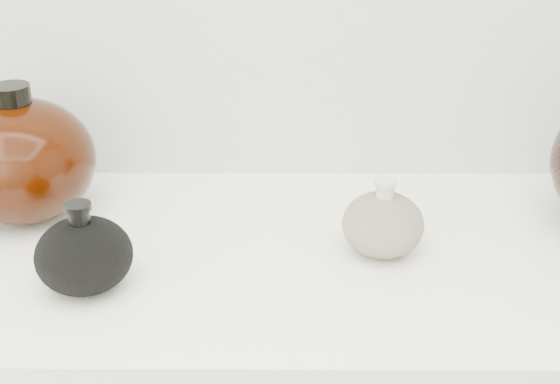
{
  "coord_description": "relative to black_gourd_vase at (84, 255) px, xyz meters",
  "views": [
    {
      "loc": [
        0.03,
        0.04,
        1.43
      ],
      "look_at": [
        0.03,
        0.92,
        1.0
      ],
      "focal_mm": 50.0,
      "sensor_mm": 36.0,
      "label": 1
    }
  ],
  "objects": [
    {
      "name": "cream_gourd_vase",
      "position": [
        0.37,
        0.09,
        -0.0
      ],
      "size": [
        0.13,
        0.13,
        0.11
      ],
      "color": "beige",
      "rests_on": "display_counter"
    },
    {
      "name": "left_round_pot",
      "position": [
        -0.13,
        0.19,
        0.04
      ],
      "size": [
        0.25,
        0.25,
        0.2
      ],
      "color": "black",
      "rests_on": "display_counter"
    },
    {
      "name": "black_gourd_vase",
      "position": [
        0.0,
        0.0,
        0.0
      ],
      "size": [
        0.15,
        0.15,
        0.12
      ],
      "color": "black",
      "rests_on": "display_counter"
    },
    {
      "name": "room",
      "position": [
        0.21,
        -0.58,
        0.35
      ],
      "size": [
        3.04,
        2.42,
        2.64
      ],
      "color": "slate",
      "rests_on": "ground"
    }
  ]
}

